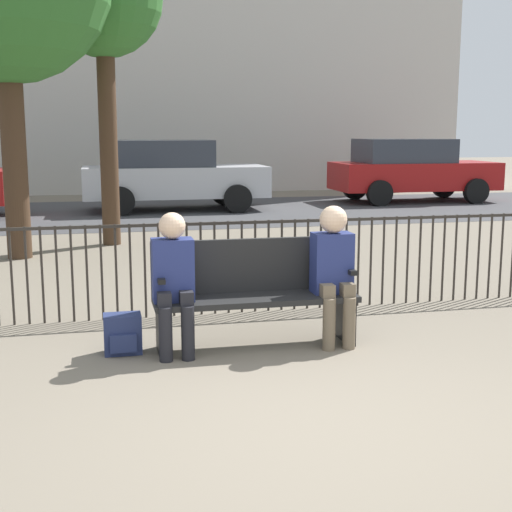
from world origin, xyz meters
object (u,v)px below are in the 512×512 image
seated_person_0 (173,275)px  backpack (123,334)px  seated_person_1 (334,266)px  parked_car_1 (171,174)px  parked_car_2 (411,169)px  park_bench (254,289)px  tree_1 (103,3)px

seated_person_0 → backpack: seated_person_0 is taller
seated_person_1 → parked_car_1: (-0.27, 10.84, 0.15)m
parked_car_1 → parked_car_2: size_ratio=1.00×
seated_person_0 → seated_person_1: size_ratio=0.98×
seated_person_1 → parked_car_2: parked_car_2 is taller
parked_car_1 → parked_car_2: bearing=6.0°
park_bench → seated_person_0: bearing=-169.6°
backpack → seated_person_0: bearing=-15.7°
seated_person_1 → parked_car_1: bearing=91.4°
seated_person_1 → backpack: 1.89m
backpack → parked_car_1: bearing=81.9°
backpack → tree_1: 6.94m
parked_car_1 → seated_person_1: bearing=-88.6°
park_bench → parked_car_2: size_ratio=0.42×
park_bench → parked_car_2: parked_car_2 is taller
seated_person_0 → parked_car_1: 10.90m
tree_1 → parked_car_2: tree_1 is taller
park_bench → parked_car_1: bearing=87.8°
park_bench → parked_car_2: (6.69, 11.37, 0.35)m
park_bench → parked_car_1: size_ratio=0.42×
backpack → parked_car_2: 13.82m
seated_person_1 → parked_car_1: parked_car_1 is taller
seated_person_1 → parked_car_1: 10.84m
seated_person_0 → seated_person_1: 1.38m
tree_1 → parked_car_1: bearing=72.8°
seated_person_0 → seated_person_1: bearing=0.1°
seated_person_1 → parked_car_2: size_ratio=0.29×
seated_person_0 → parked_car_1: size_ratio=0.28×
parked_car_2 → seated_person_1: bearing=-117.6°
seated_person_0 → backpack: bearing=164.3°
backpack → parked_car_2: (7.82, 11.38, 0.68)m
backpack → parked_car_1: size_ratio=0.08×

